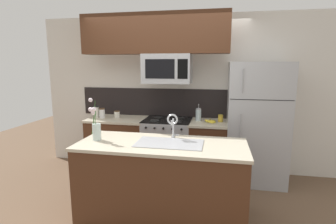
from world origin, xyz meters
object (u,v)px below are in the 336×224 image
object	(u,v)px
stove_range	(168,147)
sink_faucet	(173,123)
microwave	(167,69)
storage_jar_short	(117,114)
french_press	(198,115)
flower_vase	(96,128)
refrigerator	(256,123)
storage_jar_tall	(96,112)
banana_bunch	(210,121)
coffee_tin	(221,118)
storage_jar_medium	(102,113)

from	to	relation	value
stove_range	sink_faucet	world-z (taller)	sink_faucet
stove_range	microwave	size ratio (longest dim) A/B	1.25
stove_range	storage_jar_short	bearing A→B (deg)	178.09
french_press	flower_vase	xyz separation A→B (m)	(-1.10, -1.34, 0.05)
flower_vase	refrigerator	bearing A→B (deg)	33.21
stove_range	storage_jar_tall	bearing A→B (deg)	-179.33
stove_range	banana_bunch	distance (m)	0.83
french_press	flower_vase	size ratio (longest dim) A/B	0.53
refrigerator	storage_jar_short	size ratio (longest dim) A/B	15.31
sink_faucet	microwave	bearing A→B (deg)	104.77
microwave	storage_jar_short	size ratio (longest dim) A/B	6.22
refrigerator	storage_jar_tall	bearing A→B (deg)	-179.24
stove_range	sink_faucet	distance (m)	1.25
storage_jar_short	flower_vase	xyz separation A→B (m)	(0.27, -1.31, 0.09)
banana_bunch	storage_jar_short	bearing A→B (deg)	176.72
coffee_tin	banana_bunch	bearing A→B (deg)	-145.02
stove_range	storage_jar_short	distance (m)	1.01
storage_jar_short	french_press	xyz separation A→B (m)	(1.37, 0.03, 0.04)
storage_jar_tall	refrigerator	bearing A→B (deg)	0.76
microwave	storage_jar_short	xyz separation A→B (m)	(-0.88, 0.05, -0.76)
storage_jar_short	flower_vase	distance (m)	1.34
storage_jar_tall	storage_jar_medium	size ratio (longest dim) A/B	1.22
microwave	banana_bunch	size ratio (longest dim) A/B	3.91
banana_bunch	stove_range	bearing A→B (deg)	174.98
storage_jar_medium	sink_faucet	size ratio (longest dim) A/B	0.54
storage_jar_short	sink_faucet	bearing A→B (deg)	-43.05
stove_range	french_press	world-z (taller)	french_press
storage_jar_medium	banana_bunch	distance (m)	1.80
microwave	refrigerator	bearing A→B (deg)	1.70
stove_range	refrigerator	world-z (taller)	refrigerator
storage_jar_tall	flower_vase	size ratio (longest dim) A/B	0.40
storage_jar_short	french_press	world-z (taller)	french_press
storage_jar_short	microwave	bearing A→B (deg)	-3.28
stove_range	flower_vase	size ratio (longest dim) A/B	1.86
storage_jar_medium	coffee_tin	bearing A→B (deg)	2.45
refrigerator	storage_jar_short	xyz separation A→B (m)	(-2.25, 0.01, 0.05)
sink_faucet	flower_vase	size ratio (longest dim) A/B	0.61
stove_range	flower_vase	world-z (taller)	flower_vase
storage_jar_tall	banana_bunch	bearing A→B (deg)	-1.37
refrigerator	storage_jar_tall	world-z (taller)	refrigerator
microwave	storage_jar_medium	size ratio (longest dim) A/B	4.52
storage_jar_medium	coffee_tin	world-z (taller)	storage_jar_medium
storage_jar_tall	storage_jar_medium	world-z (taller)	storage_jar_tall
french_press	microwave	bearing A→B (deg)	-170.65
microwave	sink_faucet	world-z (taller)	microwave
storage_jar_short	sink_faucet	size ratio (longest dim) A/B	0.39
microwave	storage_jar_short	world-z (taller)	microwave
flower_vase	sink_faucet	bearing A→B (deg)	15.32
refrigerator	storage_jar_medium	xyz separation A→B (m)	(-2.49, -0.05, 0.08)
storage_jar_tall	french_press	xyz separation A→B (m)	(1.72, 0.07, -0.00)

